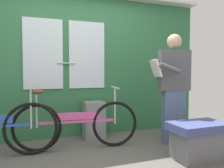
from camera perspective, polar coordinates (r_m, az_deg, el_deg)
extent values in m
cube|color=#56544F|center=(2.82, -3.02, -19.79)|extent=(5.51, 4.09, 0.04)
cube|color=#2D6B42|center=(3.81, -8.73, 4.45)|extent=(4.51, 0.08, 2.34)
cube|color=silver|center=(3.69, -17.04, 7.31)|extent=(0.60, 0.02, 1.10)
cube|color=silver|center=(3.80, -6.36, 7.30)|extent=(0.60, 0.02, 1.10)
cylinder|color=#B2B2B7|center=(3.70, -11.55, 5.19)|extent=(0.28, 0.02, 0.02)
torus|color=black|center=(3.29, 0.74, -10.07)|extent=(0.65, 0.13, 0.65)
torus|color=black|center=(3.22, -18.51, -10.52)|extent=(0.65, 0.13, 0.65)
cube|color=#D14C93|center=(3.19, -8.78, -9.39)|extent=(1.01, 0.17, 0.03)
cube|color=#D14C93|center=(3.18, -8.79, -8.03)|extent=(0.59, 0.11, 0.10)
cylinder|color=#B7B7BC|center=(3.17, -18.58, -6.25)|extent=(0.02, 0.02, 0.49)
ellipsoid|color=brown|center=(3.14, -18.66, -1.88)|extent=(0.21, 0.12, 0.06)
cylinder|color=#B7B7BC|center=(3.24, 0.75, -5.54)|extent=(0.02, 0.02, 0.53)
cylinder|color=#B7B7BC|center=(3.21, 0.75, -0.90)|extent=(0.08, 0.44, 0.02)
torus|color=black|center=(3.14, -19.81, -10.61)|extent=(0.69, 0.08, 0.68)
cylinder|color=#B7B7BC|center=(3.08, -19.90, -5.72)|extent=(0.02, 0.02, 0.54)
cylinder|color=#B7B7BC|center=(3.06, -19.99, -0.70)|extent=(0.05, 0.44, 0.02)
cube|color=slate|center=(3.55, 15.26, -7.99)|extent=(0.35, 0.25, 0.80)
cube|color=#4C4C51|center=(3.49, 15.42, 3.37)|extent=(0.49, 0.31, 0.60)
sphere|color=tan|center=(3.52, 15.52, 10.36)|extent=(0.22, 0.22, 0.22)
cube|color=silver|center=(3.39, 11.01, 3.94)|extent=(0.19, 0.36, 0.26)
cylinder|color=#4C4C51|center=(3.25, 14.43, 3.95)|extent=(0.31, 0.14, 0.17)
cylinder|color=#4C4C51|center=(3.63, 12.19, 3.87)|extent=(0.31, 0.14, 0.17)
cube|color=gray|center=(3.72, -4.62, -9.00)|extent=(0.32, 0.28, 0.59)
cube|color=#3D477F|center=(3.01, 21.08, -10.07)|extent=(0.70, 0.44, 0.10)
cube|color=slate|center=(3.07, 21.00, -14.16)|extent=(0.60, 0.36, 0.35)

